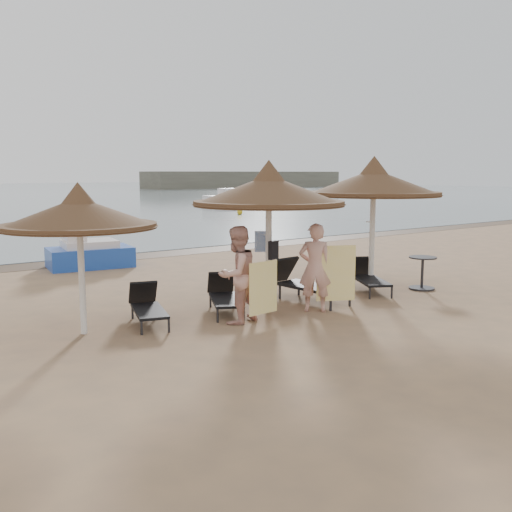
{
  "coord_description": "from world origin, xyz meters",
  "views": [
    {
      "loc": [
        -7.24,
        -8.37,
        2.79
      ],
      "look_at": [
        -0.27,
        1.2,
        1.06
      ],
      "focal_mm": 40.0,
      "sensor_mm": 36.0,
      "label": 1
    }
  ],
  "objects_px": {
    "lounger_far_right": "(368,276)",
    "lounger_near_right": "(303,282)",
    "lounger_far_left": "(147,305)",
    "palapa_center": "(269,191)",
    "pedal_boat": "(89,253)",
    "palapa_left": "(79,214)",
    "palapa_right": "(374,183)",
    "lounger_near_left": "(224,295)",
    "person_left": "(237,267)",
    "side_table": "(422,274)",
    "person_right": "(315,261)"
  },
  "relations": [
    {
      "from": "lounger_far_right",
      "to": "side_table",
      "type": "distance_m",
      "value": 1.36
    },
    {
      "from": "side_table",
      "to": "lounger_far_left",
      "type": "bearing_deg",
      "value": 170.72
    },
    {
      "from": "lounger_far_left",
      "to": "person_right",
      "type": "height_order",
      "value": "person_right"
    },
    {
      "from": "palapa_left",
      "to": "palapa_center",
      "type": "bearing_deg",
      "value": -7.91
    },
    {
      "from": "person_left",
      "to": "person_right",
      "type": "distance_m",
      "value": 1.78
    },
    {
      "from": "lounger_far_left",
      "to": "pedal_boat",
      "type": "distance_m",
      "value": 6.95
    },
    {
      "from": "palapa_left",
      "to": "side_table",
      "type": "distance_m",
      "value": 8.2
    },
    {
      "from": "lounger_far_left",
      "to": "lounger_far_right",
      "type": "bearing_deg",
      "value": 12.01
    },
    {
      "from": "lounger_far_left",
      "to": "pedal_boat",
      "type": "relative_size",
      "value": 0.65
    },
    {
      "from": "lounger_near_right",
      "to": "person_left",
      "type": "bearing_deg",
      "value": -166.87
    },
    {
      "from": "lounger_near_right",
      "to": "side_table",
      "type": "distance_m",
      "value": 3.2
    },
    {
      "from": "lounger_near_right",
      "to": "person_left",
      "type": "height_order",
      "value": "person_left"
    },
    {
      "from": "lounger_near_left",
      "to": "person_left",
      "type": "distance_m",
      "value": 1.21
    },
    {
      "from": "palapa_left",
      "to": "side_table",
      "type": "bearing_deg",
      "value": -7.35
    },
    {
      "from": "pedal_boat",
      "to": "palapa_center",
      "type": "bearing_deg",
      "value": -74.0
    },
    {
      "from": "lounger_far_right",
      "to": "palapa_left",
      "type": "bearing_deg",
      "value": -154.64
    },
    {
      "from": "person_right",
      "to": "pedal_boat",
      "type": "bearing_deg",
      "value": -38.22
    },
    {
      "from": "palapa_center",
      "to": "pedal_boat",
      "type": "distance_m",
      "value": 7.74
    },
    {
      "from": "pedal_boat",
      "to": "lounger_near_right",
      "type": "bearing_deg",
      "value": -64.71
    },
    {
      "from": "lounger_far_right",
      "to": "person_left",
      "type": "distance_m",
      "value": 4.28
    },
    {
      "from": "palapa_left",
      "to": "lounger_near_left",
      "type": "height_order",
      "value": "palapa_left"
    },
    {
      "from": "lounger_far_left",
      "to": "person_right",
      "type": "distance_m",
      "value": 3.42
    },
    {
      "from": "side_table",
      "to": "person_left",
      "type": "bearing_deg",
      "value": 179.4
    },
    {
      "from": "lounger_near_right",
      "to": "palapa_right",
      "type": "bearing_deg",
      "value": -3.05
    },
    {
      "from": "lounger_far_right",
      "to": "person_left",
      "type": "height_order",
      "value": "person_left"
    },
    {
      "from": "palapa_center",
      "to": "side_table",
      "type": "xyz_separation_m",
      "value": [
        4.27,
        -0.52,
        -2.05
      ]
    },
    {
      "from": "palapa_center",
      "to": "lounger_far_right",
      "type": "height_order",
      "value": "palapa_center"
    },
    {
      "from": "palapa_center",
      "to": "side_table",
      "type": "height_order",
      "value": "palapa_center"
    },
    {
      "from": "palapa_left",
      "to": "lounger_near_left",
      "type": "relative_size",
      "value": 1.54
    },
    {
      "from": "palapa_left",
      "to": "lounger_far_left",
      "type": "height_order",
      "value": "palapa_left"
    },
    {
      "from": "person_right",
      "to": "lounger_far_left",
      "type": "bearing_deg",
      "value": 17.95
    },
    {
      "from": "side_table",
      "to": "pedal_boat",
      "type": "height_order",
      "value": "pedal_boat"
    },
    {
      "from": "lounger_near_left",
      "to": "person_right",
      "type": "distance_m",
      "value": 1.96
    },
    {
      "from": "palapa_center",
      "to": "pedal_boat",
      "type": "bearing_deg",
      "value": 98.34
    },
    {
      "from": "palapa_center",
      "to": "lounger_far_left",
      "type": "xyz_separation_m",
      "value": [
        -2.43,
        0.58,
        -2.11
      ]
    },
    {
      "from": "palapa_left",
      "to": "palapa_center",
      "type": "height_order",
      "value": "palapa_center"
    },
    {
      "from": "lounger_near_left",
      "to": "pedal_boat",
      "type": "relative_size",
      "value": 0.68
    },
    {
      "from": "lounger_far_right",
      "to": "pedal_boat",
      "type": "relative_size",
      "value": 0.69
    },
    {
      "from": "palapa_center",
      "to": "pedal_boat",
      "type": "relative_size",
      "value": 1.21
    },
    {
      "from": "side_table",
      "to": "person_left",
      "type": "xyz_separation_m",
      "value": [
        -5.36,
        0.06,
        0.68
      ]
    },
    {
      "from": "palapa_left",
      "to": "pedal_boat",
      "type": "xyz_separation_m",
      "value": [
        2.59,
        6.89,
        -1.69
      ]
    },
    {
      "from": "lounger_far_left",
      "to": "person_right",
      "type": "xyz_separation_m",
      "value": [
        3.11,
        -1.22,
        0.72
      ]
    },
    {
      "from": "lounger_far_right",
      "to": "lounger_near_right",
      "type": "bearing_deg",
      "value": -155.56
    },
    {
      "from": "palapa_center",
      "to": "person_right",
      "type": "height_order",
      "value": "palapa_center"
    },
    {
      "from": "lounger_far_left",
      "to": "lounger_near_left",
      "type": "distance_m",
      "value": 1.66
    },
    {
      "from": "lounger_near_left",
      "to": "pedal_boat",
      "type": "distance_m",
      "value": 6.94
    },
    {
      "from": "palapa_right",
      "to": "lounger_far_right",
      "type": "bearing_deg",
      "value": -148.34
    },
    {
      "from": "side_table",
      "to": "person_right",
      "type": "distance_m",
      "value": 3.65
    },
    {
      "from": "palapa_center",
      "to": "lounger_near_right",
      "type": "bearing_deg",
      "value": 13.58
    },
    {
      "from": "palapa_right",
      "to": "person_left",
      "type": "xyz_separation_m",
      "value": [
        -4.52,
        -0.82,
        -1.48
      ]
    }
  ]
}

